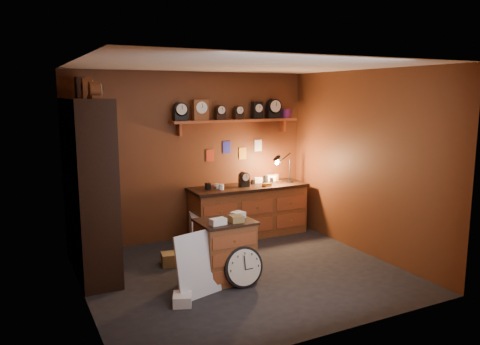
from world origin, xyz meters
name	(u,v)px	position (x,y,z in m)	size (l,w,h in m)	color
floor	(243,273)	(0.00, 0.00, 0.00)	(4.00, 4.00, 0.00)	black
room_shell	(243,143)	(0.04, 0.11, 1.72)	(4.02, 3.62, 2.71)	#5E2F16
shelving_unit	(86,180)	(-1.79, 0.98, 1.25)	(0.47, 1.60, 2.58)	black
workbench	(249,208)	(0.85, 1.47, 0.47)	(2.00, 0.66, 1.36)	brown
low_cabinet	(225,248)	(-0.30, -0.08, 0.42)	(0.70, 0.59, 0.87)	brown
big_round_clock	(243,267)	(-0.19, -0.38, 0.25)	(0.51, 0.17, 0.51)	black
white_panel	(199,295)	(-0.78, -0.36, 0.00)	(0.59, 0.03, 0.78)	silver
mini_fridge	(205,229)	(0.03, 1.39, 0.24)	(0.57, 0.58, 0.48)	silver
floor_box_a	(172,259)	(-0.75, 0.73, 0.09)	(0.28, 0.23, 0.17)	olive
floor_box_b	(182,299)	(-1.04, -0.52, 0.06)	(0.21, 0.25, 0.12)	white
floor_box_c	(208,253)	(-0.21, 0.71, 0.10)	(0.26, 0.21, 0.19)	olive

